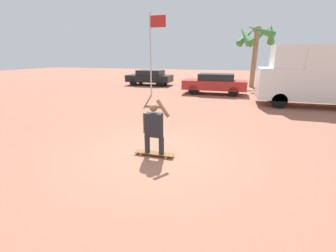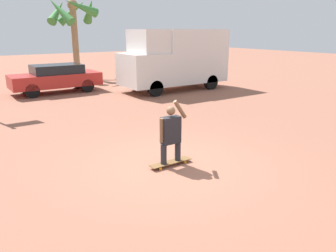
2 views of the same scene
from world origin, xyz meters
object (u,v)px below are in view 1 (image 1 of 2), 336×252
object	(u,v)px
camper_van	(320,74)
parked_car_black	(150,77)
person_skateboarder	(154,127)
flagpole	(152,47)
skateboard	(154,153)
palm_tree_near_van	(256,38)
parked_car_red	(215,83)

from	to	relation	value
camper_van	parked_car_black	size ratio (longest dim) A/B	1.40
person_skateboarder	flagpole	bearing A→B (deg)	110.37
skateboard	parked_car_black	size ratio (longest dim) A/B	0.26
person_skateboarder	camper_van	size ratio (longest dim) A/B	0.26
camper_van	palm_tree_near_van	distance (m)	8.21
parked_car_red	flagpole	distance (m)	4.92
parked_car_red	palm_tree_near_van	xyz separation A→B (m)	(2.69, 4.69, 3.20)
skateboard	person_skateboarder	bearing A→B (deg)	180.00
person_skateboarder	camper_van	world-z (taller)	camper_van
camper_van	flagpole	world-z (taller)	flagpole
parked_car_red	palm_tree_near_van	bearing A→B (deg)	60.18
skateboard	parked_car_red	distance (m)	10.95
skateboard	parked_car_red	world-z (taller)	parked_car_red
palm_tree_near_van	flagpole	xyz separation A→B (m)	(-6.62, -6.47, -0.83)
camper_van	parked_car_black	xyz separation A→B (m)	(-11.66, 6.16, -0.94)
person_skateboarder	parked_car_black	size ratio (longest dim) A/B	0.36
parked_car_black	flagpole	xyz separation A→B (m)	(2.25, -5.25, 2.40)
parked_car_red	flagpole	size ratio (longest dim) A/B	0.83
parked_car_red	parked_car_black	bearing A→B (deg)	150.69
camper_van	parked_car_red	distance (m)	6.17
person_skateboarder	flagpole	distance (m)	10.02
person_skateboarder	parked_car_black	xyz separation A→B (m)	(-5.65, 14.39, -0.09)
palm_tree_near_van	parked_car_black	bearing A→B (deg)	-172.18
parked_car_red	parked_car_black	world-z (taller)	parked_car_red
parked_car_black	palm_tree_near_van	xyz separation A→B (m)	(8.88, 1.22, 3.22)
parked_car_black	palm_tree_near_van	distance (m)	9.52
flagpole	parked_car_red	bearing A→B (deg)	24.35
person_skateboarder	palm_tree_near_van	size ratio (longest dim) A/B	0.29
camper_van	parked_car_red	size ratio (longest dim) A/B	1.31
skateboard	camper_van	distance (m)	10.32
skateboard	parked_car_red	size ratio (longest dim) A/B	0.25
camper_van	parked_car_black	world-z (taller)	camper_van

